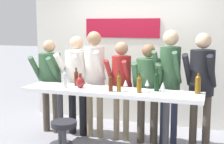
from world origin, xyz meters
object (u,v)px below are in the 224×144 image
object	(u,v)px
bar_stool	(64,137)
person_center	(121,79)
person_left	(77,75)
wine_bottle_0	(65,79)
wine_bottle_3	(139,84)
wine_glass_0	(147,83)
decorative_vase	(80,82)
person_center_right	(148,83)
wine_bottle_4	(198,84)
wine_bottle_1	(119,82)
wine_bottle_6	(157,81)
person_far_left	(50,76)
person_center_left	(94,72)
tasting_table	(110,99)
wine_bottle_2	(111,83)
wine_glass_1	(126,83)
person_right	(170,74)
wine_glass_2	(163,86)
wine_bottle_5	(76,78)
person_far_right	(202,78)

from	to	relation	value
bar_stool	person_center	world-z (taller)	person_center
person_left	wine_bottle_0	size ratio (longest dim) A/B	5.84
wine_bottle_3	wine_glass_0	bearing A→B (deg)	46.90
person_left	decorative_vase	world-z (taller)	person_left
person_center_right	wine_bottle_4	distance (m)	0.86
wine_bottle_1	person_center_right	bearing A→B (deg)	63.01
wine_bottle_1	wine_bottle_6	world-z (taller)	wine_bottle_6
person_far_left	person_center_left	size ratio (longest dim) A/B	0.91
bar_stool	tasting_table	bearing A→B (deg)	56.36
person_far_left	wine_bottle_2	size ratio (longest dim) A/B	6.07
wine_glass_1	person_center_left	bearing A→B (deg)	140.79
wine_glass_0	wine_glass_1	bearing A→B (deg)	-160.00
person_right	wine_bottle_4	distance (m)	0.60
person_left	wine_bottle_3	distance (m)	1.36
person_center_right	wine_bottle_0	world-z (taller)	person_center_right
person_center_left	wine_glass_1	world-z (taller)	person_center_left
person_center_right	decorative_vase	xyz separation A→B (m)	(-0.92, -0.52, 0.06)
decorative_vase	wine_glass_0	bearing A→B (deg)	2.82
wine_glass_1	wine_glass_2	xyz separation A→B (m)	(0.53, -0.02, 0.00)
bar_stool	wine_glass_0	size ratio (longest dim) A/B	3.50
tasting_table	wine_bottle_3	xyz separation A→B (m)	(0.45, -0.07, 0.27)
wine_bottle_5	wine_bottle_2	bearing A→B (deg)	-19.39
wine_bottle_0	wine_bottle_3	size ratio (longest dim) A/B	1.07
wine_bottle_6	person_center_left	bearing A→B (deg)	161.37
wine_bottle_4	wine_glass_0	xyz separation A→B (m)	(-0.69, -0.10, -0.01)
wine_bottle_3	wine_bottle_5	xyz separation A→B (m)	(-1.05, 0.19, 0.00)
wine_glass_2	wine_bottle_6	bearing A→B (deg)	119.67
wine_bottle_5	wine_glass_1	bearing A→B (deg)	-12.93
person_left	decorative_vase	size ratio (longest dim) A/B	7.71
person_left	wine_bottle_0	xyz separation A→B (m)	(0.08, -0.60, 0.03)
wine_bottle_2	wine_bottle_3	size ratio (longest dim) A/B	0.99
person_center_left	wine_bottle_0	xyz separation A→B (m)	(-0.25, -0.57, -0.04)
person_right	person_far_right	xyz separation A→B (m)	(0.47, -0.01, -0.04)
wine_bottle_5	decorative_vase	size ratio (longest dim) A/B	1.27
person_center	wine_glass_2	xyz separation A→B (m)	(0.77, -0.61, 0.06)
bar_stool	wine_glass_1	xyz separation A→B (m)	(0.68, 0.57, 0.66)
person_far_left	person_far_right	distance (m)	2.54
wine_glass_1	decorative_vase	distance (m)	0.72
person_far_left	wine_glass_2	world-z (taller)	person_far_left
tasting_table	wine_glass_0	distance (m)	0.60
person_left	wine_glass_1	xyz separation A→B (m)	(1.03, -0.60, 0.03)
person_center	wine_bottle_6	bearing A→B (deg)	-28.03
wine_bottle_2	wine_bottle_3	distance (m)	0.41
person_center	wine_bottle_0	distance (m)	0.93
person_center_left	wine_bottle_4	size ratio (longest dim) A/B	5.89
person_center_left	wine_glass_0	xyz separation A→B (m)	(0.99, -0.47, -0.04)
wine_bottle_3	wine_glass_1	bearing A→B (deg)	-178.17
wine_bottle_2	wine_bottle_1	bearing A→B (deg)	11.35
person_far_right	wine_bottle_5	xyz separation A→B (m)	(-1.85, -0.40, -0.03)
person_far_right	wine_bottle_2	distance (m)	1.37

